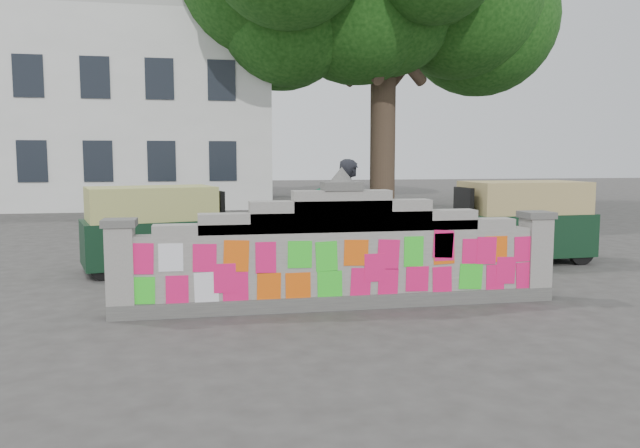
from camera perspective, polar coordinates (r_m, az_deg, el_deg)
The scene contains 8 objects.
ground at distance 9.04m, azimuth 1.95°, elevation -7.60°, with size 100.00×100.00×0.00m, color #383533.
parapet_wall at distance 8.89m, azimuth 1.98°, elevation -2.91°, with size 6.48×0.44×2.01m.
building at distance 31.01m, azimuth -20.59°, elevation 9.18°, with size 16.00×10.00×8.90m.
cyclist_bike at distance 10.99m, azimuth 2.73°, elevation -2.23°, with size 0.73×2.09×1.10m, color black.
cyclist_rider at distance 10.94m, azimuth 2.74°, elevation -0.25°, with size 0.68×0.45×1.86m, color black.
pedestrian at distance 12.27m, azimuth 0.26°, elevation -0.30°, with size 0.75×0.59×1.55m, color #29996C.
rickshaw_left at distance 12.15m, azimuth -14.79°, elevation -0.30°, with size 2.98×1.90×1.60m.
rickshaw_right at distance 13.37m, azimuth 17.78°, elevation 0.31°, with size 3.02×1.48×1.66m.
Camera 1 is at (-1.98, -8.56, 2.14)m, focal length 35.00 mm.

